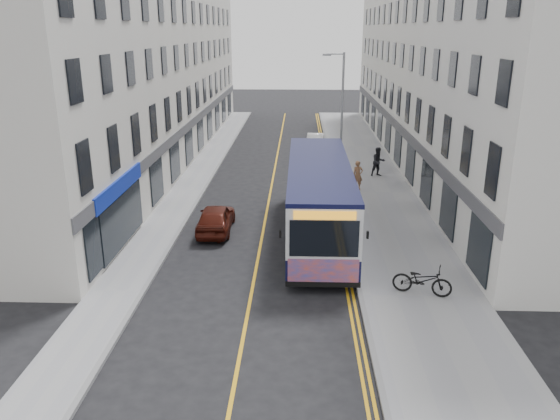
# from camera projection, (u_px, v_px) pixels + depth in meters

# --- Properties ---
(ground) EXTENTS (140.00, 140.00, 0.00)m
(ground) POSITION_uv_depth(u_px,v_px,m) (254.00, 281.00, 21.14)
(ground) COLOR black
(ground) RESTS_ON ground
(pavement_east) EXTENTS (4.50, 64.00, 0.12)m
(pavement_east) POSITION_uv_depth(u_px,v_px,m) (376.00, 193.00, 32.28)
(pavement_east) COLOR gray
(pavement_east) RESTS_ON ground
(pavement_west) EXTENTS (2.00, 64.00, 0.12)m
(pavement_west) POSITION_uv_depth(u_px,v_px,m) (187.00, 191.00, 32.67)
(pavement_west) COLOR gray
(pavement_west) RESTS_ON ground
(kerb_east) EXTENTS (0.18, 64.00, 0.13)m
(kerb_east) POSITION_uv_depth(u_px,v_px,m) (337.00, 192.00, 32.35)
(kerb_east) COLOR slate
(kerb_east) RESTS_ON ground
(kerb_west) EXTENTS (0.18, 64.00, 0.13)m
(kerb_west) POSITION_uv_depth(u_px,v_px,m) (204.00, 191.00, 32.63)
(kerb_west) COLOR slate
(kerb_west) RESTS_ON ground
(road_centre_line) EXTENTS (0.12, 64.00, 0.01)m
(road_centre_line) POSITION_uv_depth(u_px,v_px,m) (270.00, 193.00, 32.51)
(road_centre_line) COLOR gold
(road_centre_line) RESTS_ON ground
(road_dbl_yellow_inner) EXTENTS (0.10, 64.00, 0.01)m
(road_dbl_yellow_inner) POSITION_uv_depth(u_px,v_px,m) (330.00, 193.00, 32.39)
(road_dbl_yellow_inner) COLOR gold
(road_dbl_yellow_inner) RESTS_ON ground
(road_dbl_yellow_outer) EXTENTS (0.10, 64.00, 0.01)m
(road_dbl_yellow_outer) POSITION_uv_depth(u_px,v_px,m) (333.00, 193.00, 32.38)
(road_dbl_yellow_outer) COLOR gold
(road_dbl_yellow_outer) RESTS_ON ground
(terrace_east) EXTENTS (6.00, 46.00, 13.00)m
(terrace_east) POSITION_uv_depth(u_px,v_px,m) (439.00, 70.00, 38.59)
(terrace_east) COLOR silver
(terrace_east) RESTS_ON ground
(terrace_west) EXTENTS (6.00, 46.00, 13.00)m
(terrace_west) POSITION_uv_depth(u_px,v_px,m) (152.00, 69.00, 39.30)
(terrace_west) COLOR silver
(terrace_west) RESTS_ON ground
(streetlamp) EXTENTS (1.32, 0.18, 8.00)m
(streetlamp) POSITION_uv_depth(u_px,v_px,m) (341.00, 114.00, 32.88)
(streetlamp) COLOR gray
(streetlamp) RESTS_ON ground
(city_bus) EXTENTS (2.82, 12.09, 3.51)m
(city_bus) POSITION_uv_depth(u_px,v_px,m) (319.00, 197.00, 25.13)
(city_bus) COLOR black
(city_bus) RESTS_ON ground
(bicycle) EXTENTS (2.24, 1.33, 1.11)m
(bicycle) POSITION_uv_depth(u_px,v_px,m) (422.00, 280.00, 19.69)
(bicycle) COLOR black
(bicycle) RESTS_ON pavement_east
(pedestrian_near) EXTENTS (0.70, 0.53, 1.74)m
(pedestrian_near) POSITION_uv_depth(u_px,v_px,m) (358.00, 175.00, 32.52)
(pedestrian_near) COLOR brown
(pedestrian_near) RESTS_ON pavement_east
(pedestrian_far) EXTENTS (1.09, 0.96, 1.89)m
(pedestrian_far) POSITION_uv_depth(u_px,v_px,m) (378.00, 162.00, 35.47)
(pedestrian_far) COLOR black
(pedestrian_far) RESTS_ON pavement_east
(car_white) EXTENTS (1.59, 3.86, 1.24)m
(car_white) POSITION_uv_depth(u_px,v_px,m) (315.00, 142.00, 43.90)
(car_white) COLOR silver
(car_white) RESTS_ON ground
(car_maroon) EXTENTS (1.62, 3.95, 1.34)m
(car_maroon) POSITION_uv_depth(u_px,v_px,m) (216.00, 218.00, 26.15)
(car_maroon) COLOR #47140B
(car_maroon) RESTS_ON ground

